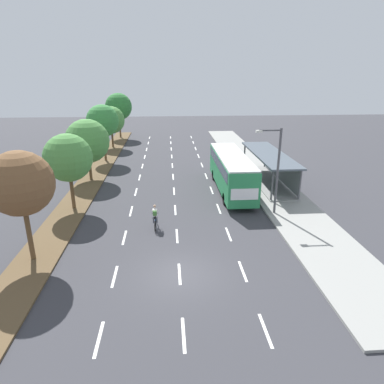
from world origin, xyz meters
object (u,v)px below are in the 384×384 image
at_px(median_tree_nearest, 20,184).
at_px(median_tree_third, 87,141).
at_px(median_tree_second, 68,158).
at_px(median_tree_fifth, 111,120).
at_px(median_tree_farthest, 119,107).
at_px(bus, 231,169).
at_px(median_tree_fourth, 103,121).
at_px(bus_shelter, 271,165).
at_px(streetlight, 276,166).
at_px(cyclist, 155,218).

relative_size(median_tree_nearest, median_tree_third, 1.06).
bearing_deg(median_tree_second, median_tree_fifth, 90.79).
height_order(median_tree_second, median_tree_farthest, median_tree_farthest).
height_order(bus, median_tree_nearest, median_tree_nearest).
height_order(median_tree_nearest, median_tree_fourth, median_tree_fourth).
relative_size(median_tree_nearest, median_tree_second, 1.07).
bearing_deg(bus, median_tree_fifth, 124.63).
distance_m(bus_shelter, streetlight, 8.24).
distance_m(median_tree_third, median_tree_farthest, 23.42).
bearing_deg(median_tree_farthest, median_tree_second, -89.60).
bearing_deg(bus_shelter, median_tree_fourth, 150.38).
height_order(cyclist, median_tree_fifth, median_tree_fifth).
distance_m(bus, median_tree_fourth, 18.19).
distance_m(median_tree_nearest, median_tree_third, 15.61).
distance_m(bus, streetlight, 6.45).
height_order(median_tree_fifth, streetlight, streetlight).
relative_size(bus, median_tree_farthest, 1.58).
distance_m(median_tree_nearest, median_tree_second, 7.82).
distance_m(cyclist, median_tree_farthest, 36.02).
relative_size(median_tree_fourth, median_tree_farthest, 0.94).
bearing_deg(bus, cyclist, -131.74).
relative_size(median_tree_second, median_tree_farthest, 0.84).
distance_m(bus_shelter, median_tree_nearest, 22.58).
bearing_deg(median_tree_farthest, bus, -63.83).
xyz_separation_m(median_tree_second, median_tree_farthest, (-0.22, 31.19, 0.87)).
distance_m(median_tree_farthest, streetlight, 36.89).
xyz_separation_m(cyclist, streetlight, (8.90, 1.76, 3.10)).
relative_size(median_tree_fifth, median_tree_farthest, 0.81).
distance_m(cyclist, median_tree_fourth, 21.03).
relative_size(cyclist, streetlight, 0.28).
relative_size(bus_shelter, cyclist, 6.27).
bearing_deg(median_tree_second, median_tree_nearest, -92.82).
xyz_separation_m(bus_shelter, median_tree_farthest, (-17.82, 25.64, 3.23)).
bearing_deg(bus, median_tree_second, -164.78).
relative_size(bus_shelter, median_tree_farthest, 1.60).
bearing_deg(median_tree_farthest, streetlight, -64.77).
relative_size(cyclist, median_tree_nearest, 0.28).
relative_size(cyclist, median_tree_third, 0.30).
relative_size(median_tree_fourth, streetlight, 1.03).
bearing_deg(bus, median_tree_third, 162.94).
bearing_deg(bus_shelter, median_tree_third, 172.82).
relative_size(cyclist, median_tree_second, 0.31).
xyz_separation_m(median_tree_fourth, median_tree_farthest, (-0.15, 15.59, 0.19)).
bearing_deg(median_tree_third, median_tree_nearest, -90.45).
relative_size(median_tree_third, median_tree_fifth, 1.04).
height_order(bus_shelter, cyclist, bus_shelter).
bearing_deg(cyclist, bus_shelter, 40.68).
bearing_deg(bus_shelter, median_tree_second, -162.52).
bearing_deg(cyclist, median_tree_fifth, 104.21).
bearing_deg(streetlight, median_tree_third, 147.70).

